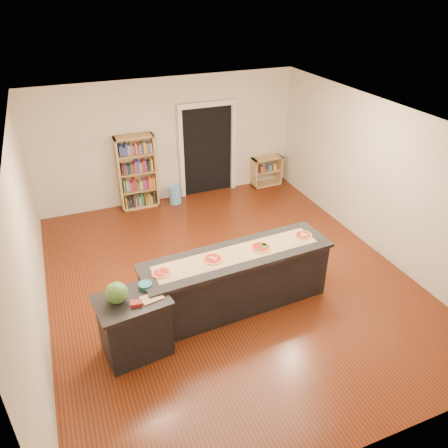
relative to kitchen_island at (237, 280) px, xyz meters
name	(u,v)px	position (x,y,z in m)	size (l,w,h in m)	color
room	(229,208)	(0.14, 0.70, 0.90)	(6.00, 7.00, 2.80)	beige
doorway	(207,145)	(1.04, 4.16, 0.70)	(1.40, 0.09, 2.21)	black
kitchen_island	(237,280)	(0.00, 0.00, 0.00)	(3.00, 0.81, 0.99)	black
side_counter	(135,326)	(-1.70, -0.40, -0.02)	(0.95, 0.69, 0.94)	black
bookshelf	(137,173)	(-0.68, 4.00, 0.34)	(0.84, 0.30, 1.68)	tan
low_shelf	(267,171)	(2.55, 3.99, -0.13)	(0.74, 0.32, 0.74)	tan
waste_bin	(175,195)	(0.12, 3.87, -0.30)	(0.28, 0.28, 0.40)	#5F9AD4
kraft_paper	(237,254)	(0.00, 0.00, 0.49)	(2.60, 0.47, 0.00)	tan
watermelon	(117,293)	(-1.87, -0.38, 0.59)	(0.29, 0.29, 0.29)	#144214
cutting_board	(152,298)	(-1.44, -0.48, 0.45)	(0.29, 0.19, 0.02)	tan
package_red	(136,303)	(-1.66, -0.53, 0.47)	(0.15, 0.11, 0.05)	maroon
package_teal	(145,286)	(-1.47, -0.22, 0.48)	(0.19, 0.19, 0.07)	#195966
pizza_a	(161,273)	(-1.20, -0.06, 0.50)	(0.29, 0.29, 0.02)	#B27B44
pizza_b	(213,259)	(-0.40, -0.01, 0.50)	(0.30, 0.30, 0.02)	#B27B44
pizza_c	(261,247)	(0.40, 0.01, 0.50)	(0.32, 0.32, 0.02)	#B27B44
pizza_d	(303,235)	(1.20, 0.08, 0.50)	(0.30, 0.30, 0.02)	#B27B44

